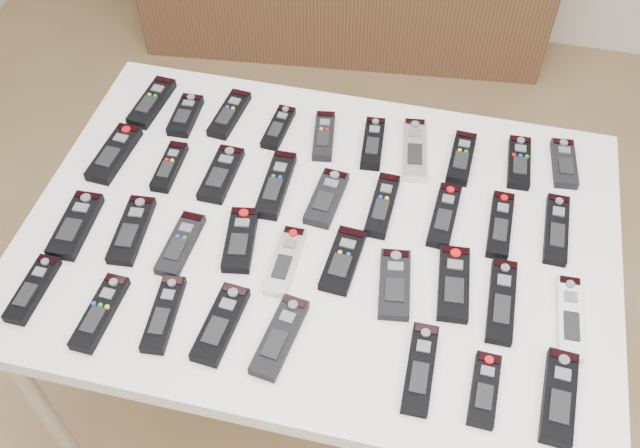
% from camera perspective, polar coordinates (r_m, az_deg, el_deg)
% --- Properties ---
extents(ground, '(4.00, 4.00, 0.00)m').
position_cam_1_polar(ground, '(2.14, 1.42, -15.99)').
color(ground, brown).
rests_on(ground, ground).
extents(table, '(1.25, 0.88, 0.78)m').
position_cam_1_polar(table, '(1.56, -0.00, -1.81)').
color(table, white).
rests_on(table, ground).
extents(remote_0, '(0.07, 0.18, 0.02)m').
position_cam_1_polar(remote_0, '(1.83, -13.31, 9.46)').
color(remote_0, black).
rests_on(remote_0, table).
extents(remote_1, '(0.06, 0.14, 0.02)m').
position_cam_1_polar(remote_1, '(1.78, -10.71, 8.54)').
color(remote_1, black).
rests_on(remote_1, table).
extents(remote_2, '(0.06, 0.17, 0.02)m').
position_cam_1_polar(remote_2, '(1.77, -7.26, 8.72)').
color(remote_2, black).
rests_on(remote_2, table).
extents(remote_3, '(0.05, 0.14, 0.02)m').
position_cam_1_polar(remote_3, '(1.72, -3.35, 7.72)').
color(remote_3, black).
rests_on(remote_3, table).
extents(remote_4, '(0.07, 0.16, 0.02)m').
position_cam_1_polar(remote_4, '(1.70, 0.31, 7.06)').
color(remote_4, black).
rests_on(remote_4, table).
extents(remote_5, '(0.06, 0.16, 0.02)m').
position_cam_1_polar(remote_5, '(1.68, 4.25, 6.45)').
color(remote_5, black).
rests_on(remote_5, table).
extents(remote_6, '(0.08, 0.19, 0.02)m').
position_cam_1_polar(remote_6, '(1.68, 7.55, 5.90)').
color(remote_6, '#B7B7BC').
rests_on(remote_6, table).
extents(remote_7, '(0.06, 0.16, 0.02)m').
position_cam_1_polar(remote_7, '(1.67, 11.24, 5.20)').
color(remote_7, black).
rests_on(remote_7, table).
extents(remote_8, '(0.05, 0.16, 0.02)m').
position_cam_1_polar(remote_8, '(1.70, 15.64, 4.77)').
color(remote_8, black).
rests_on(remote_8, table).
extents(remote_9, '(0.06, 0.15, 0.02)m').
position_cam_1_polar(remote_9, '(1.73, 18.94, 4.61)').
color(remote_9, black).
rests_on(remote_9, table).
extents(remote_10, '(0.07, 0.18, 0.02)m').
position_cam_1_polar(remote_10, '(1.72, -16.14, 5.45)').
color(remote_10, black).
rests_on(remote_10, table).
extents(remote_11, '(0.05, 0.15, 0.02)m').
position_cam_1_polar(remote_11, '(1.66, -11.95, 4.51)').
color(remote_11, black).
rests_on(remote_11, table).
extents(remote_12, '(0.06, 0.16, 0.02)m').
position_cam_1_polar(remote_12, '(1.62, -7.91, 3.99)').
color(remote_12, black).
rests_on(remote_12, table).
extents(remote_13, '(0.05, 0.19, 0.02)m').
position_cam_1_polar(remote_13, '(1.59, -3.54, 3.17)').
color(remote_13, black).
rests_on(remote_13, table).
extents(remote_14, '(0.07, 0.16, 0.02)m').
position_cam_1_polar(remote_14, '(1.56, 0.52, 2.10)').
color(remote_14, black).
rests_on(remote_14, table).
extents(remote_15, '(0.05, 0.17, 0.02)m').
position_cam_1_polar(remote_15, '(1.55, 5.01, 1.50)').
color(remote_15, black).
rests_on(remote_15, table).
extents(remote_16, '(0.06, 0.17, 0.02)m').
position_cam_1_polar(remote_16, '(1.55, 9.92, 0.66)').
color(remote_16, black).
rests_on(remote_16, table).
extents(remote_17, '(0.05, 0.17, 0.02)m').
position_cam_1_polar(remote_17, '(1.56, 14.23, -0.06)').
color(remote_17, black).
rests_on(remote_17, table).
extents(remote_18, '(0.05, 0.19, 0.02)m').
position_cam_1_polar(remote_18, '(1.59, 18.40, -0.39)').
color(remote_18, black).
rests_on(remote_18, table).
extents(remote_19, '(0.07, 0.17, 0.02)m').
position_cam_1_polar(remote_19, '(1.59, -18.97, -0.08)').
color(remote_19, black).
rests_on(remote_19, table).
extents(remote_20, '(0.07, 0.18, 0.02)m').
position_cam_1_polar(remote_20, '(1.55, -14.83, -0.46)').
color(remote_20, black).
rests_on(remote_20, table).
extents(remote_21, '(0.06, 0.16, 0.02)m').
position_cam_1_polar(remote_21, '(1.51, -11.09, -1.58)').
color(remote_21, black).
rests_on(remote_21, table).
extents(remote_22, '(0.08, 0.17, 0.02)m').
position_cam_1_polar(remote_22, '(1.49, -6.39, -1.25)').
color(remote_22, black).
rests_on(remote_22, table).
extents(remote_23, '(0.05, 0.17, 0.02)m').
position_cam_1_polar(remote_23, '(1.45, -2.81, -2.96)').
color(remote_23, '#B7B7BC').
rests_on(remote_23, table).
extents(remote_24, '(0.07, 0.16, 0.02)m').
position_cam_1_polar(remote_24, '(1.46, 1.85, -2.90)').
color(remote_24, black).
rests_on(remote_24, table).
extents(remote_25, '(0.08, 0.17, 0.02)m').
position_cam_1_polar(remote_25, '(1.43, 5.99, -4.80)').
color(remote_25, black).
rests_on(remote_25, table).
extents(remote_26, '(0.07, 0.18, 0.02)m').
position_cam_1_polar(remote_26, '(1.45, 10.64, -4.69)').
color(remote_26, black).
rests_on(remote_26, table).
extents(remote_27, '(0.05, 0.19, 0.02)m').
position_cam_1_polar(remote_27, '(1.44, 14.32, -5.99)').
color(remote_27, black).
rests_on(remote_27, table).
extents(remote_28, '(0.05, 0.19, 0.02)m').
position_cam_1_polar(remote_28, '(1.46, 19.35, -7.08)').
color(remote_28, silver).
rests_on(remote_28, table).
extents(remote_29, '(0.05, 0.16, 0.02)m').
position_cam_1_polar(remote_29, '(1.52, -22.00, -4.85)').
color(remote_29, black).
rests_on(remote_29, table).
extents(remote_30, '(0.05, 0.17, 0.02)m').
position_cam_1_polar(remote_30, '(1.45, -17.18, -6.79)').
color(remote_30, black).
rests_on(remote_30, table).
extents(remote_31, '(0.06, 0.17, 0.02)m').
position_cam_1_polar(remote_31, '(1.41, -12.40, -7.03)').
color(remote_31, black).
rests_on(remote_31, table).
extents(remote_32, '(0.07, 0.18, 0.02)m').
position_cam_1_polar(remote_32, '(1.38, -7.95, -7.92)').
color(remote_32, black).
rests_on(remote_32, table).
extents(remote_33, '(0.08, 0.18, 0.02)m').
position_cam_1_polar(remote_33, '(1.36, -3.24, -9.00)').
color(remote_33, black).
rests_on(remote_33, table).
extents(remote_34, '(0.05, 0.18, 0.02)m').
position_cam_1_polar(remote_34, '(1.33, 8.02, -11.38)').
color(remote_34, black).
rests_on(remote_34, table).
extents(remote_35, '(0.05, 0.14, 0.02)m').
position_cam_1_polar(remote_35, '(1.34, 13.01, -12.79)').
color(remote_35, black).
rests_on(remote_35, table).
extents(remote_36, '(0.07, 0.18, 0.02)m').
position_cam_1_polar(remote_36, '(1.36, 18.59, -12.97)').
color(remote_36, black).
rests_on(remote_36, table).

